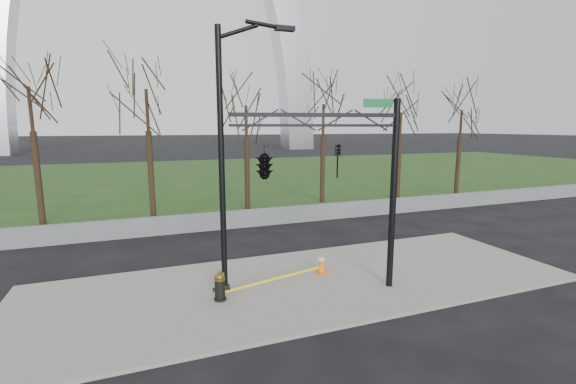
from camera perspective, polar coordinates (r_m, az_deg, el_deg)
name	(u,v)px	position (r m, az deg, el deg)	size (l,w,h in m)	color
ground	(307,284)	(13.23, 2.81, -13.39)	(500.00, 500.00, 0.00)	black
sidewalk	(307,283)	(13.21, 2.81, -13.19)	(18.00, 6.00, 0.10)	slate
grass_strip	(193,176)	(41.76, -13.87, 2.23)	(120.00, 40.00, 0.06)	#1C3C15
guardrail	(246,218)	(20.33, -6.24, -3.88)	(60.00, 0.30, 0.90)	#59595B
tree_row	(199,150)	(23.42, -12.93, 6.02)	(42.61, 4.00, 7.62)	black
fire_hydrant	(220,287)	(11.90, -9.93, -13.58)	(0.55, 0.36, 0.89)	black
traffic_cone	(321,263)	(13.82, 4.93, -10.36)	(0.43, 0.43, 0.71)	#FF640D
street_light	(229,143)	(11.72, -8.73, 7.19)	(2.39, 0.24, 8.21)	black
traffic_signal_mast	(290,162)	(11.39, 0.33, 4.47)	(5.00, 2.54, 6.00)	black
caution_tape	(267,279)	(12.70, -3.10, -12.60)	(3.74, 0.91, 0.45)	yellow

